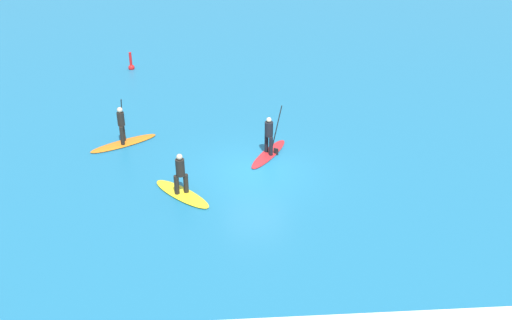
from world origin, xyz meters
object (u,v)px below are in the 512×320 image
object	(u,v)px
surfer_on_red_board	(269,144)
marker_buoy	(131,65)
surfer_on_orange_board	(123,135)
surfer_on_yellow_board	(181,186)

from	to	relation	value
surfer_on_red_board	marker_buoy	world-z (taller)	surfer_on_red_board
surfer_on_orange_board	marker_buoy	size ratio (longest dim) A/B	2.74
surfer_on_orange_board	surfer_on_red_board	bearing A→B (deg)	-43.65
surfer_on_red_board	surfer_on_orange_board	distance (m)	6.43
surfer_on_orange_board	marker_buoy	xyz separation A→B (m)	(-0.74, 9.50, -0.20)
surfer_on_red_board	surfer_on_yellow_board	distance (m)	4.64
surfer_on_orange_board	marker_buoy	world-z (taller)	surfer_on_orange_board
surfer_on_red_board	marker_buoy	xyz separation A→B (m)	(-7.01, 10.91, -0.29)
surfer_on_yellow_board	marker_buoy	xyz separation A→B (m)	(-3.46, 13.90, -0.18)
surfer_on_orange_board	marker_buoy	bearing A→B (deg)	63.46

